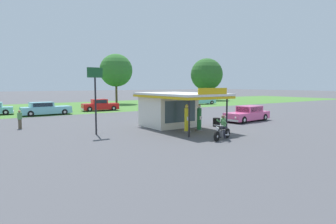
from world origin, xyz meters
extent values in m
plane|color=#4C4C51|center=(0.00, 0.00, 0.00)|extent=(300.00, 300.00, 0.00)
cube|color=#477A33|center=(0.00, 30.00, 0.00)|extent=(120.00, 24.00, 0.01)
cube|color=silver|center=(-1.78, 4.09, 1.34)|extent=(3.73, 3.57, 2.69)
cube|color=#384C56|center=(-1.78, 2.32, 1.40)|extent=(2.98, 0.05, 1.72)
cube|color=silver|center=(-1.78, 2.36, 2.77)|extent=(4.43, 7.53, 0.16)
cube|color=gold|center=(-1.78, 2.36, 2.59)|extent=(4.43, 7.53, 0.18)
cube|color=gold|center=(-1.78, -1.38, 3.07)|extent=(2.61, 0.08, 0.44)
cylinder|color=black|center=(-0.01, -1.01, 1.34)|extent=(0.12, 0.12, 2.69)
cylinder|color=black|center=(-3.54, -1.01, 1.34)|extent=(0.12, 0.12, 2.69)
cube|color=slate|center=(-2.38, 0.74, 0.05)|extent=(0.44, 0.44, 0.10)
cylinder|color=yellow|center=(-2.38, 0.74, 0.95)|extent=(0.34, 0.34, 1.70)
cube|color=white|center=(-2.38, 0.56, 1.04)|extent=(0.22, 0.02, 0.28)
sphere|color=#EACC4C|center=(-2.38, 0.74, 1.94)|extent=(0.26, 0.26, 0.26)
cube|color=slate|center=(-1.17, 0.74, 0.05)|extent=(0.44, 0.44, 0.10)
cylinder|color=#1E6B33|center=(-1.17, 0.74, 0.92)|extent=(0.34, 0.34, 1.64)
cube|color=white|center=(-1.17, 0.56, 1.00)|extent=(0.22, 0.02, 0.28)
sphere|color=white|center=(-1.17, 0.74, 1.88)|extent=(0.26, 0.26, 0.26)
cylinder|color=black|center=(-3.02, -3.12, 0.32)|extent=(0.64, 0.30, 0.64)
cylinder|color=silver|center=(-3.02, -3.12, 0.32)|extent=(0.19, 0.17, 0.16)
cylinder|color=black|center=(-1.60, -2.63, 0.32)|extent=(0.64, 0.30, 0.64)
cylinder|color=silver|center=(-1.60, -2.63, 0.32)|extent=(0.19, 0.17, 0.16)
ellipsoid|color=black|center=(-2.41, -2.91, 0.78)|extent=(0.61, 0.41, 0.24)
cube|color=#59595E|center=(-2.36, -2.89, 0.42)|extent=(0.49, 0.37, 0.36)
cube|color=black|center=(-2.08, -2.80, 0.72)|extent=(0.54, 0.40, 0.10)
cylinder|color=silver|center=(-2.93, -3.09, 0.60)|extent=(0.37, 0.19, 0.71)
cylinder|color=silver|center=(-2.81, -3.05, 0.98)|extent=(0.26, 0.67, 0.04)
sphere|color=silver|center=(-2.91, -3.08, 0.82)|extent=(0.16, 0.16, 0.16)
cube|color=black|center=(-1.65, -2.65, 0.44)|extent=(0.47, 0.31, 0.12)
cylinder|color=silver|center=(-1.94, -2.90, 0.28)|extent=(0.69, 0.30, 0.18)
cube|color=black|center=(-2.14, -2.82, 0.78)|extent=(0.49, 0.45, 0.14)
cylinder|color=black|center=(-2.28, -3.04, 0.38)|extent=(0.19, 0.26, 0.56)
cylinder|color=black|center=(-2.38, -2.73, 0.38)|extent=(0.19, 0.26, 0.56)
cylinder|color=#4C8C4C|center=(-2.18, -2.83, 1.09)|extent=(0.49, 0.44, 0.60)
sphere|color=brown|center=(-2.24, -2.85, 1.47)|extent=(0.22, 0.22, 0.22)
cylinder|color=#4C8C4C|center=(-2.34, -3.10, 1.18)|extent=(0.54, 0.26, 0.31)
cylinder|color=#4C8C4C|center=(-2.47, -2.72, 1.18)|extent=(0.54, 0.26, 0.31)
cube|color=#E55993|center=(6.43, 2.59, 0.54)|extent=(5.26, 2.36, 0.71)
cube|color=#E55993|center=(6.81, 2.63, 1.18)|extent=(2.37, 1.84, 0.57)
cube|color=#283847|center=(5.73, 2.52, 1.18)|extent=(0.19, 1.43, 0.46)
cube|color=#283847|center=(6.90, 1.84, 1.18)|extent=(1.88, 0.23, 0.43)
cube|color=#283847|center=(6.73, 3.42, 1.18)|extent=(1.88, 0.23, 0.43)
cube|color=silver|center=(3.87, 2.32, 0.30)|extent=(0.30, 1.75, 0.18)
cube|color=silver|center=(8.99, 2.86, 0.30)|extent=(0.30, 1.75, 0.18)
sphere|color=white|center=(3.92, 1.74, 0.57)|extent=(0.18, 0.18, 0.18)
sphere|color=white|center=(3.80, 2.90, 0.57)|extent=(0.18, 0.18, 0.18)
cylinder|color=black|center=(4.80, 1.56, 0.33)|extent=(0.68, 0.27, 0.66)
cylinder|color=silver|center=(4.80, 1.56, 0.33)|extent=(0.32, 0.25, 0.30)
cylinder|color=black|center=(4.62, 3.26, 0.33)|extent=(0.68, 0.27, 0.66)
cylinder|color=silver|center=(4.62, 3.26, 0.33)|extent=(0.32, 0.25, 0.30)
cylinder|color=black|center=(8.24, 1.92, 0.33)|extent=(0.68, 0.27, 0.66)
cylinder|color=silver|center=(8.24, 1.92, 0.33)|extent=(0.32, 0.25, 0.30)
cylinder|color=black|center=(8.06, 3.63, 0.33)|extent=(0.68, 0.27, 0.66)
cylinder|color=silver|center=(8.06, 3.63, 0.33)|extent=(0.32, 0.25, 0.30)
cube|color=#19479E|center=(9.42, 23.59, 0.55)|extent=(5.15, 2.79, 0.75)
cube|color=#19479E|center=(9.10, 23.53, 1.19)|extent=(2.28, 1.98, 0.52)
cube|color=#283847|center=(10.05, 23.73, 1.19)|extent=(0.33, 1.39, 0.42)
cube|color=#283847|center=(8.93, 24.29, 1.19)|extent=(1.66, 0.38, 0.40)
cube|color=#283847|center=(9.26, 22.76, 1.19)|extent=(1.66, 0.38, 0.40)
cube|color=silver|center=(11.84, 24.11, 0.30)|extent=(0.48, 1.71, 0.18)
cube|color=silver|center=(7.01, 23.08, 0.30)|extent=(0.48, 1.71, 0.18)
sphere|color=white|center=(11.73, 24.68, 0.59)|extent=(0.18, 0.18, 0.18)
sphere|color=white|center=(11.97, 23.54, 0.59)|extent=(0.18, 0.18, 0.18)
cylinder|color=black|center=(10.87, 24.77, 0.33)|extent=(0.69, 0.33, 0.66)
cylinder|color=silver|center=(10.87, 24.77, 0.33)|extent=(0.34, 0.28, 0.30)
cylinder|color=black|center=(11.22, 23.11, 0.33)|extent=(0.69, 0.33, 0.66)
cylinder|color=silver|center=(11.22, 23.11, 0.33)|extent=(0.34, 0.28, 0.30)
cylinder|color=black|center=(7.63, 24.08, 0.33)|extent=(0.69, 0.33, 0.66)
cylinder|color=silver|center=(7.63, 24.08, 0.33)|extent=(0.34, 0.28, 0.30)
cylinder|color=black|center=(7.98, 22.42, 0.33)|extent=(0.69, 0.33, 0.66)
cylinder|color=silver|center=(7.98, 22.42, 0.33)|extent=(0.34, 0.28, 0.30)
cube|color=silver|center=(-11.30, 22.76, 0.30)|extent=(0.35, 1.69, 0.18)
cylinder|color=black|center=(-12.19, 22.05, 0.33)|extent=(0.68, 0.29, 0.66)
cylinder|color=silver|center=(-12.19, 22.05, 0.33)|extent=(0.32, 0.26, 0.30)
cylinder|color=black|center=(-11.96, 23.69, 0.33)|extent=(0.68, 0.29, 0.66)
cylinder|color=silver|center=(-11.96, 23.69, 0.33)|extent=(0.32, 0.26, 0.30)
cube|color=red|center=(-1.00, 21.45, 0.58)|extent=(4.91, 2.39, 0.79)
cube|color=red|center=(-1.12, 21.47, 1.26)|extent=(2.10, 1.84, 0.58)
cube|color=#283847|center=(-0.18, 21.36, 1.26)|extent=(0.21, 1.43, 0.47)
cube|color=#283847|center=(-1.02, 22.26, 1.26)|extent=(1.63, 0.22, 0.44)
cube|color=#283847|center=(-1.21, 20.68, 1.26)|extent=(1.63, 0.22, 0.44)
cube|color=silver|center=(1.37, 21.17, 0.30)|extent=(0.33, 1.75, 0.18)
cube|color=silver|center=(-3.38, 21.74, 0.30)|extent=(0.33, 1.75, 0.18)
sphere|color=white|center=(1.45, 21.75, 0.61)|extent=(0.18, 0.18, 0.18)
sphere|color=white|center=(1.31, 20.58, 0.61)|extent=(0.18, 0.18, 0.18)
cylinder|color=black|center=(0.69, 22.12, 0.33)|extent=(0.68, 0.28, 0.66)
cylinder|color=silver|center=(0.69, 22.12, 0.33)|extent=(0.32, 0.25, 0.30)
cylinder|color=black|center=(0.49, 20.41, 0.33)|extent=(0.68, 0.28, 0.66)
cylinder|color=silver|center=(0.49, 20.41, 0.33)|extent=(0.32, 0.25, 0.30)
cylinder|color=black|center=(-2.50, 22.50, 0.33)|extent=(0.68, 0.28, 0.66)
cylinder|color=silver|center=(-2.50, 22.50, 0.33)|extent=(0.32, 0.25, 0.30)
cylinder|color=black|center=(-2.70, 20.79, 0.33)|extent=(0.68, 0.28, 0.66)
cylinder|color=silver|center=(-2.70, 20.79, 0.33)|extent=(0.32, 0.25, 0.30)
cube|color=#7AC6D1|center=(18.67, 23.51, 0.55)|extent=(5.35, 3.04, 0.75)
cube|color=#7AC6D1|center=(19.03, 23.41, 1.21)|extent=(2.43, 2.05, 0.56)
cube|color=#283847|center=(18.04, 23.68, 1.21)|extent=(0.40, 1.33, 0.45)
cube|color=#283847|center=(18.83, 22.67, 1.21)|extent=(1.72, 0.50, 0.43)
cube|color=#283847|center=(19.23, 24.14, 1.21)|extent=(1.72, 0.50, 0.43)
cube|color=silver|center=(16.20, 24.18, 0.30)|extent=(0.56, 1.64, 0.18)
cube|color=silver|center=(21.14, 22.83, 0.30)|extent=(0.56, 1.64, 0.18)
sphere|color=white|center=(16.04, 23.64, 0.59)|extent=(0.18, 0.18, 0.18)
sphere|color=white|center=(16.34, 24.73, 0.59)|extent=(0.18, 0.18, 0.18)
cylinder|color=black|center=(16.79, 23.17, 0.33)|extent=(0.69, 0.37, 0.66)
cylinder|color=silver|center=(16.79, 23.17, 0.33)|extent=(0.34, 0.29, 0.30)
cylinder|color=black|center=(17.22, 24.75, 0.33)|extent=(0.69, 0.37, 0.66)
cylinder|color=silver|center=(17.22, 24.75, 0.33)|extent=(0.34, 0.29, 0.30)
cylinder|color=black|center=(20.11, 22.26, 0.33)|extent=(0.69, 0.37, 0.66)
cylinder|color=silver|center=(20.11, 22.26, 0.33)|extent=(0.34, 0.29, 0.30)
cylinder|color=black|center=(20.55, 23.84, 0.33)|extent=(0.69, 0.37, 0.66)
cylinder|color=silver|center=(20.55, 23.84, 0.33)|extent=(0.34, 0.29, 0.30)
cube|color=#7AC6D1|center=(-8.28, 19.50, 0.58)|extent=(5.38, 1.93, 0.79)
cube|color=#7AC6D1|center=(-8.79, 19.50, 1.24)|extent=(2.47, 1.68, 0.54)
cube|color=#283847|center=(-7.58, 19.50, 1.24)|extent=(0.05, 1.47, 0.43)
cube|color=#283847|center=(-8.79, 20.31, 1.24)|extent=(2.09, 0.05, 0.41)
cube|color=#283847|center=(-8.78, 18.68, 1.24)|extent=(2.09, 0.05, 0.41)
cube|color=silver|center=(-5.57, 19.52, 0.30)|extent=(0.13, 1.79, 0.18)
cube|color=silver|center=(-11.00, 19.48, 0.30)|extent=(0.13, 1.79, 0.18)
sphere|color=white|center=(-5.57, 20.12, 0.62)|extent=(0.18, 0.18, 0.18)
sphere|color=white|center=(-5.56, 18.92, 0.62)|extent=(0.18, 0.18, 0.18)
cylinder|color=black|center=(-6.47, 20.40, 0.33)|extent=(0.66, 0.21, 0.66)
cylinder|color=silver|center=(-6.47, 20.40, 0.33)|extent=(0.30, 0.22, 0.30)
cylinder|color=black|center=(-6.45, 18.63, 0.33)|extent=(0.66, 0.21, 0.66)
cylinder|color=silver|center=(-6.45, 18.63, 0.33)|extent=(0.30, 0.22, 0.30)
cylinder|color=black|center=(-10.11, 20.37, 0.33)|extent=(0.66, 0.21, 0.66)
cylinder|color=silver|center=(-10.11, 20.37, 0.33)|extent=(0.30, 0.22, 0.30)
cylinder|color=black|center=(-10.10, 18.60, 0.33)|extent=(0.66, 0.21, 0.66)
cylinder|color=silver|center=(-10.10, 18.60, 0.33)|extent=(0.30, 0.22, 0.30)
cylinder|color=#2D3351|center=(8.34, 17.06, 0.38)|extent=(0.26, 0.26, 0.76)
cylinder|color=black|center=(8.34, 17.06, 1.04)|extent=(0.34, 0.34, 0.54)
sphere|color=beige|center=(8.34, 17.06, 1.41)|extent=(0.21, 0.21, 0.21)
cylinder|color=black|center=(8.34, 17.06, 1.48)|extent=(0.33, 0.33, 0.02)
cylinder|color=brown|center=(-12.34, 9.59, 0.38)|extent=(0.26, 0.26, 0.75)
cylinder|color=#4C8C4C|center=(-12.34, 9.59, 1.02)|extent=(0.34, 0.34, 0.53)
sphere|color=#9E704C|center=(-12.34, 9.59, 1.38)|extent=(0.20, 0.20, 0.20)
cylinder|color=brown|center=(28.94, 33.59, 1.54)|extent=(0.50, 0.50, 3.09)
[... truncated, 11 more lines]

